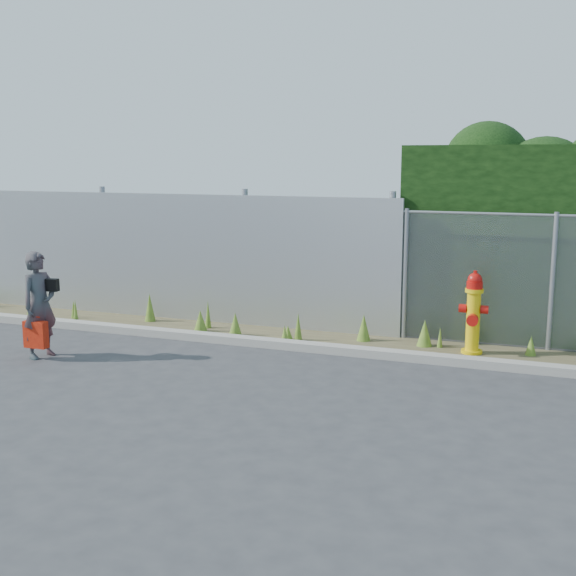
% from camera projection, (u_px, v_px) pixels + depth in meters
% --- Properties ---
extents(ground, '(80.00, 80.00, 0.00)m').
position_uv_depth(ground, '(272.00, 387.00, 8.96)').
color(ground, '#333335').
rests_on(ground, ground).
extents(curb, '(16.00, 0.22, 0.12)m').
position_uv_depth(curb, '(316.00, 347.00, 10.61)').
color(curb, gray).
rests_on(curb, ground).
extents(weed_strip, '(16.00, 1.20, 0.51)m').
position_uv_depth(weed_strip, '(292.00, 331.00, 11.39)').
color(weed_strip, '#4E452C').
rests_on(weed_strip, ground).
extents(corrugated_fence, '(8.50, 0.21, 2.30)m').
position_uv_depth(corrugated_fence, '(162.00, 256.00, 12.64)').
color(corrugated_fence, '#ADAFB4').
rests_on(corrugated_fence, ground).
extents(fire_hydrant, '(0.41, 0.37, 1.23)m').
position_uv_depth(fire_hydrant, '(473.00, 314.00, 10.35)').
color(fire_hydrant, yellow).
rests_on(fire_hydrant, ground).
extents(woman, '(0.48, 0.62, 1.52)m').
position_uv_depth(woman, '(40.00, 305.00, 10.21)').
color(woman, '#0E585A').
rests_on(woman, ground).
extents(red_tote_bag, '(0.34, 0.13, 0.45)m').
position_uv_depth(red_tote_bag, '(36.00, 334.00, 10.14)').
color(red_tote_bag, '#9E1609').
extents(black_shoulder_bag, '(0.24, 0.10, 0.18)m').
position_uv_depth(black_shoulder_bag, '(50.00, 285.00, 10.21)').
color(black_shoulder_bag, black).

